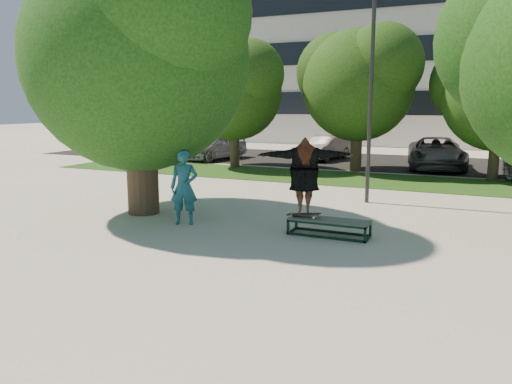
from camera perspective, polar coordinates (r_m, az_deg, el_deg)
The scene contains 15 objects.
ground at distance 11.02m, azimuth 1.88°, elevation -5.37°, with size 120.00×120.00×0.00m, color #A9A59C.
grass_strip at distance 19.77m, azimuth 15.26°, elevation 1.18°, with size 30.00×4.00×0.02m, color #234112.
asphalt_strip at distance 26.30m, azimuth 15.43°, elevation 3.27°, with size 40.00×8.00×0.01m, color black.
tree_left at distance 13.83m, azimuth -13.46°, elevation 15.97°, with size 6.96×5.95×7.12m.
bg_tree_left at distance 23.45m, azimuth -2.59°, elevation 11.97°, with size 5.28×4.51×5.77m.
bg_tree_mid at distance 22.52m, azimuth 11.50°, elevation 12.59°, with size 5.76×4.92×6.24m.
bg_tree_right at distance 21.39m, azimuth 25.89°, elevation 10.54°, with size 5.04×4.31×5.43m.
lamppost at distance 15.13m, azimuth 12.98°, elevation 10.62°, with size 0.25×0.15×6.11m.
office_building at distance 42.54m, azimuth 16.78°, elevation 16.44°, with size 30.00×14.12×16.00m.
grind_box at distance 11.34m, azimuth 8.32°, elevation -4.03°, with size 1.80×0.60×0.38m.
skater_rig at distance 11.30m, azimuth 5.53°, elevation 1.84°, with size 2.20×1.36×1.82m.
bystander at distance 12.29m, azimuth -8.21°, elevation 0.57°, with size 0.68×0.44×1.85m, color #1C5A6C.
car_silver_a at distance 26.82m, azimuth -4.82°, elevation 5.27°, with size 1.72×4.27×1.45m, color #A3A4A8.
car_dark at distance 26.82m, azimuth 7.93°, elevation 5.03°, with size 1.36×3.90×1.28m, color black.
car_grey at distance 24.32m, azimuth 19.90°, elevation 4.20°, with size 2.38×5.15×1.43m, color #5E5D63.
Camera 1 is at (4.07, -9.81, 2.92)m, focal length 35.00 mm.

